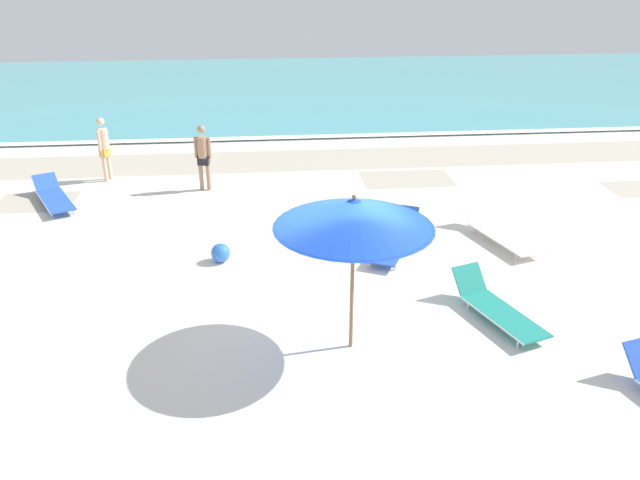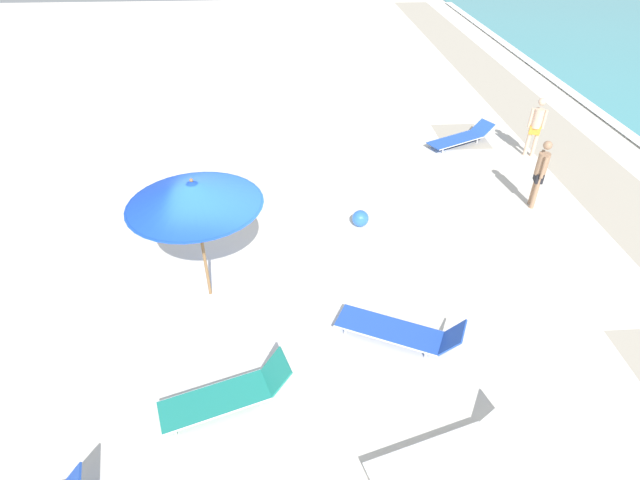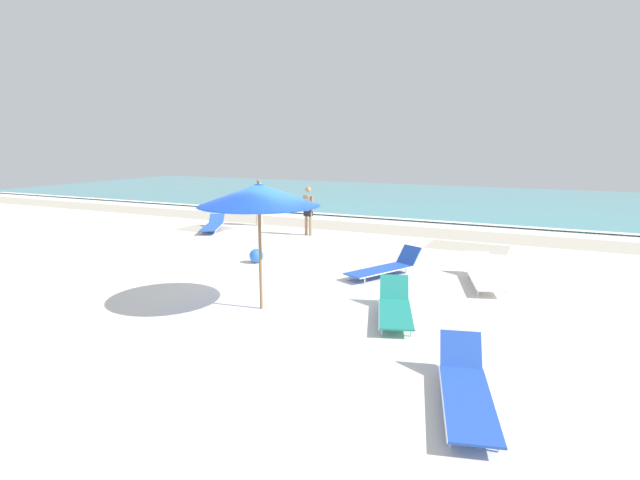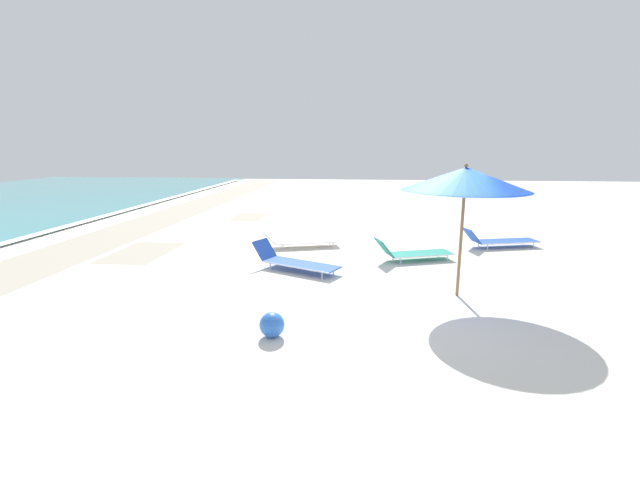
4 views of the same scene
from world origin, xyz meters
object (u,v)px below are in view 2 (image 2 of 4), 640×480
at_px(sun_lounger_under_umbrella, 401,331).
at_px(beach_umbrella, 194,193).
at_px(sun_lounger_beside_umbrella, 461,137).
at_px(beachgoer_wading_adult, 540,170).
at_px(beach_ball, 360,218).
at_px(sun_lounger_near_water_left, 448,454).
at_px(sun_lounger_mid_beach_solo, 228,394).
at_px(beachgoer_shoreline_child, 536,124).

bearing_deg(sun_lounger_under_umbrella, beach_umbrella, -86.52).
bearing_deg(sun_lounger_beside_umbrella, beachgoer_wading_adult, -16.22).
relative_size(beachgoer_wading_adult, beach_ball, 4.45).
bearing_deg(beachgoer_wading_adult, sun_lounger_under_umbrella, 148.05).
bearing_deg(sun_lounger_near_water_left, sun_lounger_under_umbrella, 168.36).
distance_m(sun_lounger_under_umbrella, beach_ball, 3.69).
height_order(sun_lounger_mid_beach_solo, beachgoer_shoreline_child, beachgoer_shoreline_child).
relative_size(sun_lounger_mid_beach_solo, beachgoer_wading_adult, 1.20).
relative_size(sun_lounger_near_water_left, beach_ball, 5.94).
relative_size(sun_lounger_beside_umbrella, beach_ball, 5.83).
relative_size(beach_umbrella, beach_ball, 6.56).
bearing_deg(beach_umbrella, sun_lounger_under_umbrella, 67.68).
bearing_deg(beach_ball, sun_lounger_mid_beach_solo, -29.03).
distance_m(beach_umbrella, beachgoer_wading_adult, 8.33).
height_order(beachgoer_wading_adult, beachgoer_shoreline_child, same).
distance_m(beach_umbrella, sun_lounger_mid_beach_solo, 3.40).
distance_m(beachgoer_wading_adult, beachgoer_shoreline_child, 2.97).
bearing_deg(beach_umbrella, beachgoer_wading_adult, 110.21).
xyz_separation_m(sun_lounger_under_umbrella, beach_ball, (-3.68, -0.25, -0.02)).
height_order(beach_umbrella, beach_ball, beach_umbrella).
bearing_deg(sun_lounger_beside_umbrella, beach_ball, -67.58).
bearing_deg(sun_lounger_under_umbrella, beach_ball, -150.32).
bearing_deg(sun_lounger_beside_umbrella, sun_lounger_mid_beach_solo, -61.97).
bearing_deg(beachgoer_wading_adult, beach_ball, 110.23).
distance_m(sun_lounger_mid_beach_solo, beach_ball, 5.54).
distance_m(sun_lounger_under_umbrella, beachgoer_shoreline_child, 8.84).
relative_size(sun_lounger_under_umbrella, sun_lounger_beside_umbrella, 0.98).
relative_size(sun_lounger_near_water_left, sun_lounger_mid_beach_solo, 1.11).
distance_m(beach_umbrella, sun_lounger_under_umbrella, 4.36).
height_order(sun_lounger_mid_beach_solo, beach_ball, sun_lounger_mid_beach_solo).
xyz_separation_m(beach_umbrella, sun_lounger_under_umbrella, (1.45, 3.54, -2.09)).
relative_size(sun_lounger_mid_beach_solo, beach_ball, 5.34).
relative_size(beach_umbrella, beachgoer_wading_adult, 1.47).
height_order(sun_lounger_beside_umbrella, sun_lounger_near_water_left, sun_lounger_near_water_left).
bearing_deg(beach_umbrella, sun_lounger_mid_beach_solo, 12.93).
bearing_deg(sun_lounger_mid_beach_solo, beach_ball, 132.13).
bearing_deg(sun_lounger_near_water_left, beachgoer_shoreline_child, 135.17).
relative_size(sun_lounger_near_water_left, beachgoer_shoreline_child, 1.34).
xyz_separation_m(sun_lounger_under_umbrella, beachgoer_wading_adult, (-4.29, 4.18, 0.78)).
relative_size(sun_lounger_beside_umbrella, beachgoer_wading_adult, 1.31).
height_order(sun_lounger_near_water_left, sun_lounger_mid_beach_solo, sun_lounger_mid_beach_solo).
xyz_separation_m(sun_lounger_beside_umbrella, beach_ball, (4.36, -3.71, -0.01)).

